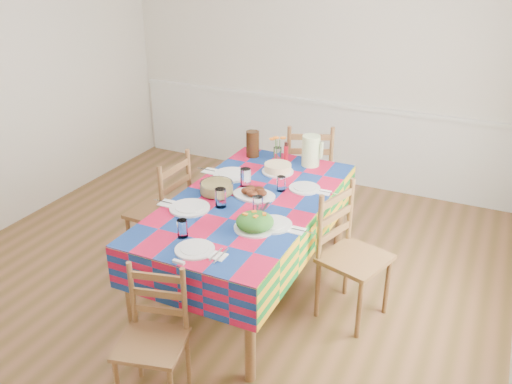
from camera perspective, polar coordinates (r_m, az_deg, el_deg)
room at (r=3.81m, az=-6.18°, el=6.76°), size 4.58×5.08×2.78m
wainscot at (r=6.23m, az=6.10°, el=5.81°), size 4.41×0.06×0.92m
dining_table at (r=4.08m, az=-0.73°, el=-1.90°), size 1.07×1.99×0.77m
setting_near_head at (r=3.47m, az=-6.86°, el=-5.22°), size 0.41×0.27×0.12m
setting_left_near at (r=3.93m, az=-5.91°, el=-1.25°), size 0.54×0.32×0.14m
setting_left_far at (r=4.37m, az=-2.14°, el=1.74°), size 0.56×0.33×0.15m
setting_right_near at (r=3.73m, az=1.27°, el=-2.68°), size 0.50×0.29×0.13m
setting_right_far at (r=4.20m, az=4.33°, el=0.57°), size 0.46×0.27×0.12m
meat_platter at (r=4.08m, az=-0.21°, el=-0.10°), size 0.34×0.24×0.07m
salad_platter at (r=3.63m, az=-0.12°, el=-3.21°), size 0.29×0.29×0.12m
pasta_bowl at (r=4.13m, az=-4.18°, el=0.43°), size 0.25×0.25×0.09m
cake at (r=4.50m, az=2.31°, el=2.51°), size 0.26×0.26×0.07m
serving_utensils at (r=3.89m, az=0.43°, el=-1.85°), size 0.13×0.28×0.01m
flower_vase at (r=4.72m, az=2.27°, el=4.41°), size 0.15×0.12×0.23m
hot_sauce at (r=4.73m, az=3.18°, el=4.30°), size 0.04×0.04×0.17m
green_pitcher at (r=4.63m, az=5.80°, el=4.35°), size 0.15×0.15×0.26m
tea_pitcher at (r=4.81m, az=-0.36°, el=5.09°), size 0.12×0.12×0.23m
name_card at (r=3.31m, az=-8.14°, el=-7.31°), size 0.08×0.02×0.02m
chair_near at (r=3.34m, az=-10.74°, el=-14.97°), size 0.45×0.44×0.85m
chair_far at (r=5.20m, az=5.54°, el=1.96°), size 0.58×0.56×1.02m
chair_left at (r=4.53m, az=-9.74°, el=-2.08°), size 0.43×0.45×1.00m
chair_right at (r=3.95m, az=9.85°, el=-6.65°), size 0.53×0.54×0.99m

